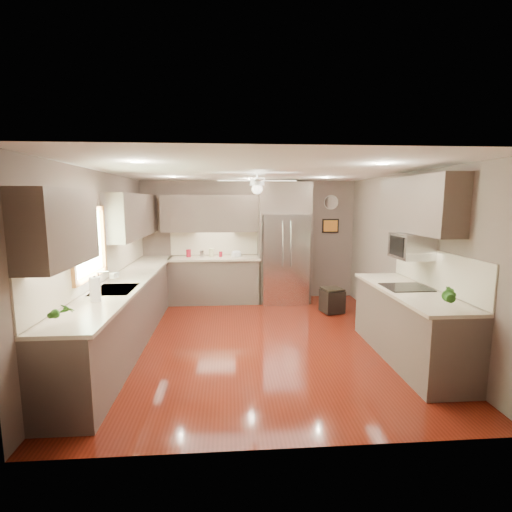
{
  "coord_description": "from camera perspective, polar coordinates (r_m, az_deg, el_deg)",
  "views": [
    {
      "loc": [
        -0.43,
        -5.34,
        2.08
      ],
      "look_at": [
        0.01,
        0.6,
        1.19
      ],
      "focal_mm": 26.0,
      "sensor_mm": 36.0,
      "label": 1
    }
  ],
  "objects": [
    {
      "name": "ceiling",
      "position": [
        5.37,
        0.42,
        12.95
      ],
      "size": [
        5.0,
        5.0,
        0.0
      ],
      "primitive_type": "plane",
      "rotation": [
        3.14,
        0.0,
        0.0
      ],
      "color": "white",
      "rests_on": "ground"
    },
    {
      "name": "wall_front",
      "position": [
        2.99,
        4.31,
        -7.68
      ],
      "size": [
        4.5,
        0.0,
        4.5
      ],
      "primitive_type": "plane",
      "rotation": [
        -1.57,
        0.0,
        0.0
      ],
      "color": "#695850",
      "rests_on": "ground"
    },
    {
      "name": "wall_back",
      "position": [
        7.9,
        -1.06,
        2.43
      ],
      "size": [
        4.5,
        0.0,
        4.5
      ],
      "primitive_type": "plane",
      "rotation": [
        1.57,
        0.0,
        0.0
      ],
      "color": "#695850",
      "rests_on": "ground"
    },
    {
      "name": "stool",
      "position": [
        7.12,
        11.62,
        -6.7
      ],
      "size": [
        0.44,
        0.44,
        0.45
      ],
      "color": "black",
      "rests_on": "ground"
    },
    {
      "name": "refrigerator",
      "position": [
        7.64,
        4.34,
        1.74
      ],
      "size": [
        1.06,
        0.75,
        2.45
      ],
      "color": "silver",
      "rests_on": "ground"
    },
    {
      "name": "bowl",
      "position": [
        7.63,
        -3.04,
        0.06
      ],
      "size": [
        0.21,
        0.21,
        0.05
      ],
      "primitive_type": "imported",
      "rotation": [
        0.0,
        0.0,
        0.01
      ],
      "color": "#C2C192",
      "rests_on": "back_run"
    },
    {
      "name": "potted_plant_left",
      "position": [
        3.86,
        -27.63,
        -7.58
      ],
      "size": [
        0.17,
        0.14,
        0.28
      ],
      "primitive_type": "imported",
      "rotation": [
        0.0,
        0.0,
        -0.36
      ],
      "color": "#2B631C",
      "rests_on": "left_run"
    },
    {
      "name": "uppers",
      "position": [
        6.06,
        -7.19,
        6.43
      ],
      "size": [
        4.5,
        4.7,
        0.95
      ],
      "color": "#4A3C36",
      "rests_on": "wall_left"
    },
    {
      "name": "wall_right",
      "position": [
        6.03,
        22.22,
        -0.07
      ],
      "size": [
        0.0,
        5.0,
        5.0
      ],
      "primitive_type": "plane",
      "rotation": [
        1.57,
        0.0,
        -1.57
      ],
      "color": "#695850",
      "rests_on": "ground"
    },
    {
      "name": "back_run",
      "position": [
        7.72,
        -6.32,
        -3.52
      ],
      "size": [
        1.85,
        0.65,
        1.45
      ],
      "color": "#4A3C36",
      "rests_on": "ground"
    },
    {
      "name": "canister_b",
      "position": [
        7.64,
        -8.31,
        0.33
      ],
      "size": [
        0.1,
        0.1,
        0.14
      ],
      "primitive_type": "cylinder",
      "rotation": [
        0.0,
        0.0,
        -0.16
      ],
      "color": "silver",
      "rests_on": "back_run"
    },
    {
      "name": "wall_left",
      "position": [
        5.7,
        -22.76,
        -0.57
      ],
      "size": [
        0.0,
        5.0,
        5.0
      ],
      "primitive_type": "plane",
      "rotation": [
        1.57,
        0.0,
        1.57
      ],
      "color": "#695850",
      "rests_on": "ground"
    },
    {
      "name": "canister_c",
      "position": [
        7.68,
        -6.89,
        0.55
      ],
      "size": [
        0.11,
        0.11,
        0.17
      ],
      "primitive_type": "cylinder",
      "rotation": [
        0.0,
        0.0,
        0.1
      ],
      "color": "#C2C192",
      "rests_on": "back_run"
    },
    {
      "name": "floor",
      "position": [
        5.75,
        0.39,
        -12.75
      ],
      "size": [
        5.0,
        5.0,
        0.0
      ],
      "primitive_type": "plane",
      "color": "#4E130A",
      "rests_on": "ground"
    },
    {
      "name": "wall_clock",
      "position": [
        8.12,
        11.48,
        8.09
      ],
      "size": [
        0.3,
        0.03,
        0.3
      ],
      "color": "white",
      "rests_on": "wall_back"
    },
    {
      "name": "potted_plant_right",
      "position": [
        4.43,
        27.75,
        -5.39
      ],
      "size": [
        0.21,
        0.19,
        0.31
      ],
      "primitive_type": "imported",
      "rotation": [
        0.0,
        0.0,
        -0.37
      ],
      "color": "#2B631C",
      "rests_on": "right_run"
    },
    {
      "name": "sink",
      "position": [
        5.2,
        -20.94,
        -5.14
      ],
      "size": [
        0.5,
        0.7,
        0.32
      ],
      "color": "silver",
      "rests_on": "left_run"
    },
    {
      "name": "canister_a",
      "position": [
        7.71,
        -10.33,
        0.43
      ],
      "size": [
        0.12,
        0.12,
        0.15
      ],
      "primitive_type": "cylinder",
      "rotation": [
        0.0,
        0.0,
        0.35
      ],
      "color": "maroon",
      "rests_on": "back_run"
    },
    {
      "name": "right_run",
      "position": [
        5.36,
        22.47,
        -9.51
      ],
      "size": [
        0.7,
        2.2,
        1.45
      ],
      "color": "#4A3C36",
      "rests_on": "ground"
    },
    {
      "name": "canister_d",
      "position": [
        7.62,
        -5.45,
        0.28
      ],
      "size": [
        0.08,
        0.08,
        0.11
      ],
      "primitive_type": "cylinder",
      "rotation": [
        0.0,
        0.0,
        -0.1
      ],
      "color": "maroon",
      "rests_on": "back_run"
    },
    {
      "name": "window",
      "position": [
        5.19,
        -24.37,
        1.84
      ],
      "size": [
        0.05,
        1.12,
        0.92
      ],
      "color": "#BFF2B2",
      "rests_on": "wall_left"
    },
    {
      "name": "recessed_lights",
      "position": [
        5.77,
        -0.32,
        12.58
      ],
      "size": [
        2.84,
        3.14,
        0.01
      ],
      "color": "white",
      "rests_on": "ceiling"
    },
    {
      "name": "left_run",
      "position": [
        5.92,
        -19.14,
        -7.66
      ],
      "size": [
        0.65,
        4.7,
        1.45
      ],
      "color": "#4A3C36",
      "rests_on": "ground"
    },
    {
      "name": "ceiling_fan",
      "position": [
        5.66,
        0.16,
        11.02
      ],
      "size": [
        1.18,
        1.18,
        0.32
      ],
      "color": "white",
      "rests_on": "ceiling"
    },
    {
      "name": "microwave",
      "position": [
        5.42,
        22.8,
        1.44
      ],
      "size": [
        0.43,
        0.55,
        0.34
      ],
      "color": "silver",
      "rests_on": "wall_right"
    },
    {
      "name": "paper_towel",
      "position": [
        4.63,
        -23.52,
        -4.73
      ],
      "size": [
        0.12,
        0.12,
        0.3
      ],
      "color": "white",
      "rests_on": "left_run"
    },
    {
      "name": "soap_bottle",
      "position": [
        5.71,
        -20.94,
        -2.76
      ],
      "size": [
        0.1,
        0.1,
        0.17
      ],
      "primitive_type": "imported",
      "rotation": [
        0.0,
        0.0,
        -0.35
      ],
      "color": "white",
      "rests_on": "left_run"
    },
    {
      "name": "framed_print",
      "position": [
        8.13,
        11.38,
        4.57
      ],
      "size": [
        0.36,
        0.03,
        0.3
      ],
      "color": "black",
      "rests_on": "wall_back"
    }
  ]
}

